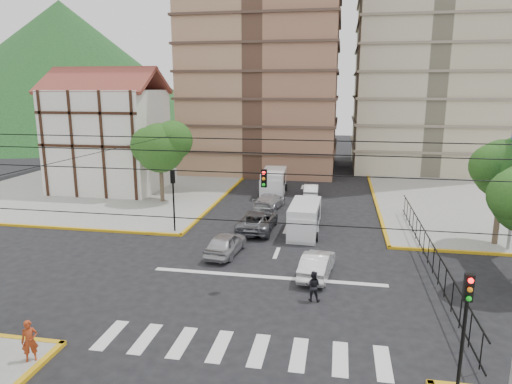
% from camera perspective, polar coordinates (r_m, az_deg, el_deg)
% --- Properties ---
extents(ground, '(160.00, 160.00, 0.00)m').
position_cam_1_polar(ground, '(24.56, 0.97, -11.67)').
color(ground, black).
rests_on(ground, ground).
extents(sidewalk_nw, '(26.00, 26.00, 0.15)m').
position_cam_1_polar(sidewalk_nw, '(49.28, -18.53, 0.36)').
color(sidewalk_nw, gray).
rests_on(sidewalk_nw, ground).
extents(crosswalk_stripes, '(12.00, 2.40, 0.01)m').
position_cam_1_polar(crosswalk_stripes, '(19.36, -2.12, -18.93)').
color(crosswalk_stripes, silver).
rests_on(crosswalk_stripes, ground).
extents(stop_line, '(13.00, 0.40, 0.01)m').
position_cam_1_polar(stop_line, '(25.64, 1.41, -10.56)').
color(stop_line, silver).
rests_on(stop_line, ground).
extents(tudor_building, '(10.80, 8.05, 12.23)m').
position_cam_1_polar(tudor_building, '(48.00, -17.91, 6.36)').
color(tudor_building, silver).
rests_on(tudor_building, ground).
extents(distant_hill, '(70.00, 70.00, 28.00)m').
position_cam_1_polar(distant_hill, '(109.19, -22.80, 13.93)').
color(distant_hill, '#164419').
rests_on(distant_hill, ground).
extents(park_fence, '(0.10, 22.50, 1.66)m').
position_cam_1_polar(park_fence, '(28.94, 20.61, -8.63)').
color(park_fence, black).
rests_on(park_fence, ground).
extents(tree_park_c, '(4.65, 3.80, 7.25)m').
position_cam_1_polar(tree_park_c, '(33.13, 28.70, 2.85)').
color(tree_park_c, '#473828').
rests_on(tree_park_c, ground).
extents(tree_tudor, '(5.39, 4.40, 7.43)m').
position_cam_1_polar(tree_tudor, '(41.40, -11.78, 5.71)').
color(tree_tudor, '#473828').
rests_on(tree_tudor, ground).
extents(traffic_light_se, '(0.28, 0.22, 4.40)m').
position_cam_1_polar(traffic_light_se, '(16.45, 24.70, -13.94)').
color(traffic_light_se, black).
rests_on(traffic_light_se, ground).
extents(traffic_light_nw, '(0.28, 0.22, 4.40)m').
position_cam_1_polar(traffic_light_nw, '(32.73, -10.31, 0.17)').
color(traffic_light_nw, black).
rests_on(traffic_light_nw, ground).
extents(traffic_light_hanging, '(18.00, 9.12, 0.92)m').
position_cam_1_polar(traffic_light_hanging, '(20.78, 0.11, 0.93)').
color(traffic_light_hanging, black).
rests_on(traffic_light_hanging, ground).
extents(van_right_lane, '(2.10, 5.02, 2.24)m').
position_cam_1_polar(van_right_lane, '(32.38, 6.06, -3.53)').
color(van_right_lane, silver).
rests_on(van_right_lane, ground).
extents(van_left_lane, '(2.35, 5.42, 2.40)m').
position_cam_1_polar(van_left_lane, '(44.23, 2.18, 1.10)').
color(van_left_lane, silver).
rests_on(van_left_lane, ground).
extents(car_silver_front_left, '(2.14, 4.34, 1.42)m').
position_cam_1_polar(car_silver_front_left, '(28.73, -3.81, -6.44)').
color(car_silver_front_left, '#AEAEB2').
rests_on(car_silver_front_left, ground).
extents(car_white_front_right, '(1.98, 4.33, 1.38)m').
position_cam_1_polar(car_white_front_right, '(25.75, 7.63, -8.92)').
color(car_white_front_right, white).
rests_on(car_white_front_right, ground).
extents(car_grey_mid_left, '(2.51, 5.29, 1.46)m').
position_cam_1_polar(car_grey_mid_left, '(33.35, 0.18, -3.61)').
color(car_grey_mid_left, slate).
rests_on(car_grey_mid_left, ground).
extents(car_silver_rear_left, '(2.51, 4.84, 1.34)m').
position_cam_1_polar(car_silver_rear_left, '(39.34, 1.70, -1.13)').
color(car_silver_rear_left, silver).
rests_on(car_silver_rear_left, ground).
extents(car_darkgrey_mid_right, '(2.08, 4.57, 1.52)m').
position_cam_1_polar(car_darkgrey_mid_right, '(38.12, 6.50, -1.53)').
color(car_darkgrey_mid_right, '#252528').
rests_on(car_darkgrey_mid_right, ground).
extents(car_white_rear_right, '(1.38, 3.78, 1.24)m').
position_cam_1_polar(car_white_rear_right, '(44.03, 6.93, 0.23)').
color(car_white_rear_right, white).
rests_on(car_white_rear_right, ground).
extents(pedestrian_sw_corner, '(0.71, 0.65, 1.62)m').
position_cam_1_polar(pedestrian_sw_corner, '(19.87, -26.44, -16.31)').
color(pedestrian_sw_corner, '#9F3818').
rests_on(pedestrian_sw_corner, sidewalk_sw).
extents(pedestrian_crosswalk, '(0.79, 0.64, 1.53)m').
position_cam_1_polar(pedestrian_crosswalk, '(22.90, 7.14, -11.57)').
color(pedestrian_crosswalk, black).
rests_on(pedestrian_crosswalk, ground).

